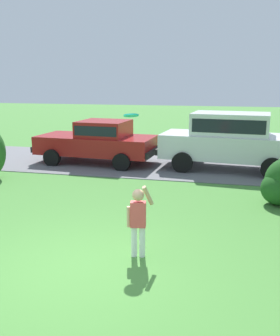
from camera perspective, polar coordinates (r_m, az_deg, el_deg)
ground_plane at (r=6.51m, az=-9.35°, el=-14.54°), size 80.00×80.00×0.00m
driveway_strip at (r=13.82m, az=3.25°, el=0.53°), size 28.00×4.40×0.02m
parked_sedan at (r=14.02m, az=-6.15°, el=4.13°), size 4.51×2.31×1.56m
parked_suv at (r=13.22m, az=13.20°, el=4.33°), size 4.85×2.43×1.92m
child_thrower at (r=6.55m, az=-0.26°, el=-7.31°), size 0.43×0.30×1.29m
frisbee at (r=7.08m, az=-1.33°, el=7.82°), size 0.29×0.28×0.12m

